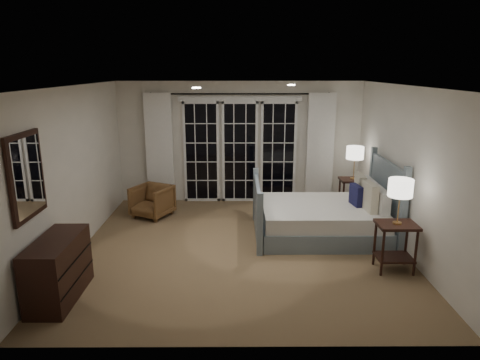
{
  "coord_description": "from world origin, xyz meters",
  "views": [
    {
      "loc": [
        -0.05,
        -6.27,
        2.75
      ],
      "look_at": [
        -0.01,
        0.2,
        1.05
      ],
      "focal_mm": 32.0,
      "sensor_mm": 36.0,
      "label": 1
    }
  ],
  "objects_px": {
    "nightstand_left": "(395,239)",
    "dresser": "(58,269)",
    "armchair": "(152,201)",
    "bed": "(325,217)",
    "lamp_right": "(355,153)",
    "lamp_left": "(401,188)",
    "nightstand_right": "(352,190)"
  },
  "relations": [
    {
      "from": "lamp_left",
      "to": "lamp_right",
      "type": "height_order",
      "value": "lamp_left"
    },
    {
      "from": "nightstand_right",
      "to": "lamp_left",
      "type": "xyz_separation_m",
      "value": [
        -0.07,
        -2.55,
        0.76
      ]
    },
    {
      "from": "nightstand_right",
      "to": "dresser",
      "type": "height_order",
      "value": "dresser"
    },
    {
      "from": "nightstand_left",
      "to": "nightstand_right",
      "type": "xyz_separation_m",
      "value": [
        0.07,
        2.55,
        -0.02
      ]
    },
    {
      "from": "nightstand_left",
      "to": "nightstand_right",
      "type": "bearing_deg",
      "value": 88.38
    },
    {
      "from": "nightstand_left",
      "to": "armchair",
      "type": "bearing_deg",
      "value": 149.2
    },
    {
      "from": "nightstand_left",
      "to": "dresser",
      "type": "relative_size",
      "value": 0.64
    },
    {
      "from": "armchair",
      "to": "dresser",
      "type": "height_order",
      "value": "dresser"
    },
    {
      "from": "nightstand_left",
      "to": "lamp_right",
      "type": "xyz_separation_m",
      "value": [
        0.07,
        2.55,
        0.71
      ]
    },
    {
      "from": "lamp_right",
      "to": "armchair",
      "type": "bearing_deg",
      "value": -175.83
    },
    {
      "from": "bed",
      "to": "nightstand_left",
      "type": "xyz_separation_m",
      "value": [
        0.72,
        -1.29,
        0.13
      ]
    },
    {
      "from": "nightstand_left",
      "to": "lamp_right",
      "type": "height_order",
      "value": "lamp_right"
    },
    {
      "from": "armchair",
      "to": "bed",
      "type": "bearing_deg",
      "value": 9.1
    },
    {
      "from": "nightstand_right",
      "to": "dresser",
      "type": "distance_m",
      "value": 5.52
    },
    {
      "from": "bed",
      "to": "armchair",
      "type": "relative_size",
      "value": 3.3
    },
    {
      "from": "bed",
      "to": "lamp_left",
      "type": "xyz_separation_m",
      "value": [
        0.72,
        -1.29,
        0.87
      ]
    },
    {
      "from": "bed",
      "to": "dresser",
      "type": "relative_size",
      "value": 2.02
    },
    {
      "from": "bed",
      "to": "lamp_right",
      "type": "xyz_separation_m",
      "value": [
        0.79,
        1.26,
        0.85
      ]
    },
    {
      "from": "nightstand_left",
      "to": "armchair",
      "type": "xyz_separation_m",
      "value": [
        -3.81,
        2.27,
        -0.16
      ]
    },
    {
      "from": "nightstand_left",
      "to": "lamp_right",
      "type": "relative_size",
      "value": 1.08
    },
    {
      "from": "armchair",
      "to": "dresser",
      "type": "relative_size",
      "value": 0.61
    },
    {
      "from": "nightstand_left",
      "to": "lamp_left",
      "type": "bearing_deg",
      "value": 90.0
    },
    {
      "from": "bed",
      "to": "lamp_left",
      "type": "relative_size",
      "value": 3.49
    },
    {
      "from": "lamp_right",
      "to": "armchair",
      "type": "distance_m",
      "value": 3.98
    },
    {
      "from": "lamp_left",
      "to": "dresser",
      "type": "height_order",
      "value": "lamp_left"
    },
    {
      "from": "armchair",
      "to": "lamp_right",
      "type": "bearing_deg",
      "value": 30.82
    },
    {
      "from": "nightstand_left",
      "to": "dresser",
      "type": "distance_m",
      "value": 4.42
    },
    {
      "from": "armchair",
      "to": "nightstand_right",
      "type": "bearing_deg",
      "value": 30.82
    },
    {
      "from": "nightstand_right",
      "to": "bed",
      "type": "bearing_deg",
      "value": -122.01
    },
    {
      "from": "lamp_left",
      "to": "armchair",
      "type": "bearing_deg",
      "value": 149.2
    },
    {
      "from": "lamp_left",
      "to": "dresser",
      "type": "relative_size",
      "value": 0.58
    },
    {
      "from": "dresser",
      "to": "lamp_left",
      "type": "bearing_deg",
      "value": 9.47
    }
  ]
}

